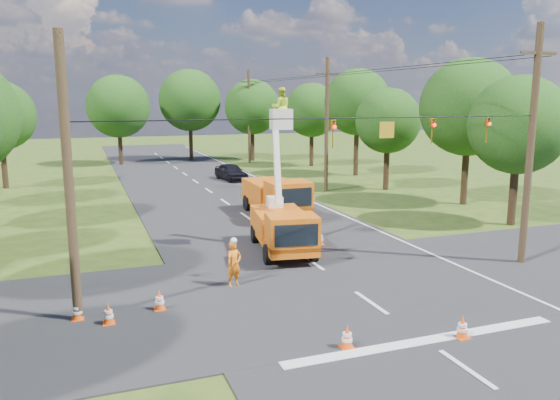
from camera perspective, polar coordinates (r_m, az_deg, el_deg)
name	(u,v)px	position (r m, az deg, el deg)	size (l,w,h in m)	color
ground	(225,202)	(37.49, -5.76, -0.25)	(140.00, 140.00, 0.00)	#2C4615
road_main	(225,202)	(37.49, -5.76, -0.25)	(12.00, 100.00, 0.06)	black
road_cross	(345,286)	(21.09, 6.77, -8.87)	(56.00, 10.00, 0.07)	black
stop_bar	(426,342)	(16.97, 14.98, -14.14)	(9.00, 0.45, 0.02)	silver
edge_line	(301,197)	(39.23, 2.18, 0.27)	(0.12, 90.00, 0.02)	silver
bucket_truck	(283,218)	(24.90, 0.31, -1.94)	(2.99, 6.00, 7.49)	orange
second_truck	(276,196)	(32.60, -0.38, 0.43)	(2.65, 6.51, 2.42)	orange
ground_worker	(234,264)	(20.67, -4.82, -6.67)	(0.64, 0.42, 1.76)	orange
distant_car	(231,172)	(47.67, -5.13, 2.96)	(1.73, 4.29, 1.46)	black
traffic_cone_0	(347,337)	(15.99, 7.02, -14.02)	(0.38, 0.38, 0.71)	#FF4F0D
traffic_cone_1	(462,327)	(17.32, 18.52, -12.51)	(0.38, 0.38, 0.71)	#FF4F0D
traffic_cone_2	(320,238)	(26.47, 4.21, -3.98)	(0.38, 0.38, 0.71)	#FF4F0D
traffic_cone_3	(302,227)	(28.75, 2.35, -2.80)	(0.38, 0.38, 0.71)	#FF4F0D
traffic_cone_4	(159,300)	(18.94, -12.48, -10.19)	(0.38, 0.38, 0.71)	#FF4F0D
traffic_cone_5	(108,314)	(18.22, -17.50, -11.29)	(0.38, 0.38, 0.71)	#FF4F0D
traffic_cone_6	(77,310)	(18.86, -20.42, -10.71)	(0.38, 0.38, 0.71)	#FF4F0D
traffic_cone_7	(310,205)	(34.66, 3.18, -0.50)	(0.38, 0.38, 0.71)	#FF4F0D
pole_right_near	(531,145)	(25.04, 24.73, 5.28)	(1.80, 0.30, 10.00)	#4C3823
pole_right_mid	(327,124)	(41.65, 4.90, 7.91)	(1.80, 0.30, 10.00)	#4C3823
pole_right_far	(249,116)	(60.35, -3.26, 8.73)	(1.80, 0.30, 10.00)	#4C3823
pole_left	(69,181)	(17.86, -21.21, 1.83)	(0.30, 0.30, 9.00)	#4C3823
signal_span	(402,129)	(21.04, 12.58, 7.28)	(18.00, 0.29, 1.07)	black
tree_right_a	(518,125)	(32.79, 23.65, 7.18)	(5.40, 5.40, 8.28)	#382616
tree_right_b	(469,107)	(38.26, 19.14, 9.14)	(6.40, 6.40, 9.65)	#382616
tree_right_c	(388,121)	(42.98, 11.22, 8.11)	(5.00, 5.00, 7.83)	#382616
tree_right_d	(357,102)	(50.69, 8.08, 10.09)	(6.00, 6.00, 9.70)	#382616
tree_right_e	(312,110)	(57.47, 3.35, 9.35)	(5.60, 5.60, 8.63)	#382616
tree_far_a	(118,106)	(60.83, -16.55, 9.36)	(6.60, 6.60, 9.50)	#382616
tree_far_b	(190,100)	(63.85, -9.41, 10.24)	(7.00, 7.00, 10.32)	#382616
tree_far_c	(252,107)	(62.53, -2.92, 9.67)	(6.20, 6.20, 9.18)	#382616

